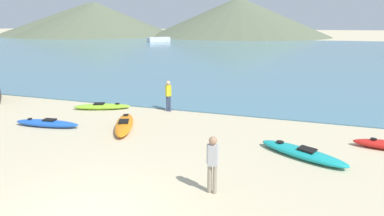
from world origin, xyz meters
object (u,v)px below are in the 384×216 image
person_near_foreground (213,161)px  moored_boat_0 (159,39)px  kayak_on_sand_1 (302,153)px  kayak_on_sand_3 (124,124)px  kayak_on_sand_0 (102,106)px  person_near_waterline (168,94)px  kayak_on_sand_2 (47,123)px

person_near_foreground → moored_boat_0: (-27.78, 60.30, -0.36)m
kayak_on_sand_1 → moored_boat_0: bearing=117.9°
person_near_foreground → kayak_on_sand_3: bearing=141.5°
kayak_on_sand_0 → person_near_foreground: (7.58, -6.23, 0.79)m
kayak_on_sand_0 → moored_boat_0: size_ratio=0.59×
kayak_on_sand_0 → person_near_waterline: person_near_waterline is taller
kayak_on_sand_3 → person_near_waterline: size_ratio=1.91×
kayak_on_sand_2 → kayak_on_sand_3: size_ratio=1.00×
kayak_on_sand_2 → moored_boat_0: (-19.47, 57.25, 0.42)m
kayak_on_sand_1 → kayak_on_sand_3: 7.41m
person_near_foreground → person_near_waterline: size_ratio=1.01×
kayak_on_sand_0 → kayak_on_sand_1: (10.03, -3.12, 0.01)m
kayak_on_sand_1 → person_near_foreground: person_near_foreground is taller
kayak_on_sand_2 → person_near_waterline: bearing=42.2°
kayak_on_sand_3 → person_near_waterline: (0.90, 3.01, 0.75)m
kayak_on_sand_0 → kayak_on_sand_3: (2.66, -2.31, 0.03)m
kayak_on_sand_3 → person_near_foreground: (4.92, -3.92, 0.77)m
kayak_on_sand_0 → person_near_foreground: bearing=-39.4°
kayak_on_sand_0 → person_near_waterline: size_ratio=1.87×
person_near_foreground → person_near_waterline: 8.02m
kayak_on_sand_1 → kayak_on_sand_2: kayak_on_sand_1 is taller
kayak_on_sand_3 → person_near_foreground: person_near_foreground is taller
kayak_on_sand_2 → person_near_foreground: (8.31, -3.05, 0.78)m
person_near_foreground → kayak_on_sand_0: bearing=140.6°
kayak_on_sand_3 → moored_boat_0: moored_boat_0 is taller
kayak_on_sand_1 → kayak_on_sand_2: size_ratio=1.00×
person_near_foreground → kayak_on_sand_1: bearing=51.8°
person_near_waterline → moored_boat_0: 58.42m
person_near_waterline → kayak_on_sand_2: bearing=-137.8°
person_near_foreground → moored_boat_0: person_near_foreground is taller
kayak_on_sand_3 → person_near_waterline: person_near_waterline is taller
kayak_on_sand_0 → kayak_on_sand_1: kayak_on_sand_1 is taller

